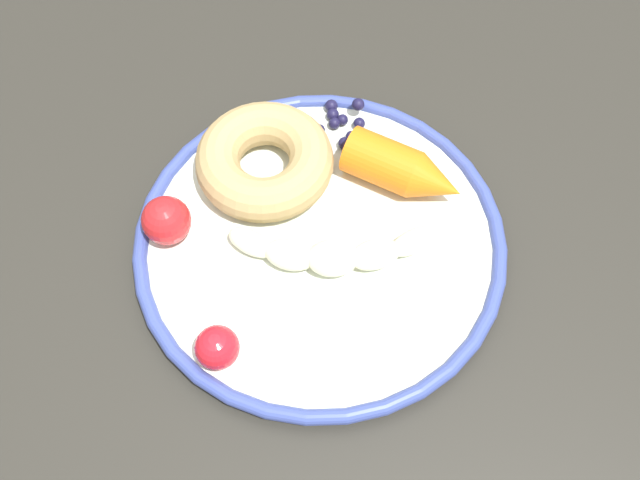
% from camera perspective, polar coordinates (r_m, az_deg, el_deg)
% --- Properties ---
extents(ground_plane, '(6.00, 6.00, 0.00)m').
position_cam_1_polar(ground_plane, '(1.29, 1.49, -18.07)').
color(ground_plane, '#31393D').
extents(dining_table, '(1.03, 0.75, 0.75)m').
position_cam_1_polar(dining_table, '(0.67, 2.75, -7.22)').
color(dining_table, '#262520').
rests_on(dining_table, ground_plane).
extents(plate, '(0.30, 0.30, 0.02)m').
position_cam_1_polar(plate, '(0.58, 0.00, -0.14)').
color(plate, silver).
rests_on(plate, dining_table).
extents(banana, '(0.06, 0.17, 0.03)m').
position_cam_1_polar(banana, '(0.56, 0.99, -0.99)').
color(banana, '#E8EBBF').
rests_on(banana, plate).
extents(carrot_orange, '(0.09, 0.11, 0.04)m').
position_cam_1_polar(carrot_orange, '(0.60, 6.74, 5.54)').
color(carrot_orange, orange).
rests_on(carrot_orange, plate).
extents(donut, '(0.14, 0.14, 0.04)m').
position_cam_1_polar(donut, '(0.60, -4.46, 6.35)').
color(donut, tan).
rests_on(donut, plate).
extents(blueberry_pile, '(0.05, 0.05, 0.02)m').
position_cam_1_polar(blueberry_pile, '(0.64, 1.50, 9.47)').
color(blueberry_pile, '#191638').
rests_on(blueberry_pile, plate).
extents(tomato_near, '(0.04, 0.04, 0.04)m').
position_cam_1_polar(tomato_near, '(0.58, -12.21, 1.55)').
color(tomato_near, red).
rests_on(tomato_near, plate).
extents(tomato_mid, '(0.03, 0.03, 0.03)m').
position_cam_1_polar(tomato_mid, '(0.53, -8.24, -8.52)').
color(tomato_mid, red).
rests_on(tomato_mid, plate).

